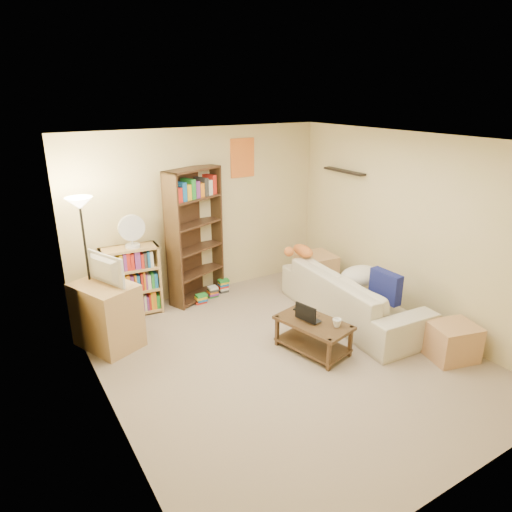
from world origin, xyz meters
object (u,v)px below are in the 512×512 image
Objects in this scene: floor_lamp at (83,228)px; end_cabinet at (452,342)px; television at (101,270)px; desk_fan at (132,231)px; side_table at (316,273)px; mug at (337,323)px; coffee_table at (313,332)px; short_bookshelf at (132,281)px; tabby_cat at (300,251)px; sofa at (352,295)px; tall_bookshelf at (195,233)px; laptop at (312,317)px; tv_stand at (107,315)px.

floor_lamp is 3.52× the size of end_cabinet.
desk_fan is at bearing -64.87° from television.
desk_fan is at bearing 165.75° from side_table.
floor_lamp is at bearing 140.41° from mug.
short_bookshelf is at bearing 112.74° from coffee_table.
short_bookshelf is (0.52, 0.67, -0.50)m from television.
coffee_table is at bearing -120.29° from tabby_cat.
television reaches higher than coffee_table.
sofa is at bearing -130.39° from television.
desk_fan reaches higher than side_table.
side_table is (3.19, -0.04, -0.69)m from television.
coffee_table is at bearing 121.65° from mug.
sofa is 3.29m from television.
floor_lamp is (-2.16, 1.67, 1.21)m from coffee_table.
floor_lamp is at bearing 173.69° from tall_bookshelf.
television is 0.34× the size of floor_lamp.
tall_bookshelf reaches higher than short_bookshelf.
mug is (-0.61, -1.54, -0.31)m from tabby_cat.
mug is at bearing -72.08° from coffee_table.
laptop is 0.18× the size of floor_lamp.
laptop is 0.17× the size of tall_bookshelf.
sofa is at bearing -68.56° from tall_bookshelf.
tv_stand is (-2.21, 1.66, -0.04)m from mug.
floor_lamp is (-2.31, 1.91, 1.01)m from mug.
sofa is 2.36× the size of short_bookshelf.
television is (-3.06, 1.01, 0.66)m from sofa.
short_bookshelf reaches higher than laptop.
side_table is 1.16× the size of end_cabinet.
coffee_table is 0.54× the size of floor_lamp.
television reaches higher than tabby_cat.
tabby_cat is at bearing -18.13° from desk_fan.
desk_fan is 0.80m from floor_lamp.
mug is at bearing 131.47° from sofa.
tabby_cat is 0.29× the size of floor_lamp.
desk_fan is 4.22m from end_cabinet.
tabby_cat is 0.53× the size of short_bookshelf.
coffee_table is 0.34m from mug.
sofa is 3.58m from floor_lamp.
floor_lamp reaches higher than end_cabinet.
floor_lamp is at bearing 128.58° from coffee_table.
coffee_table is at bearing 142.74° from end_cabinet.
floor_lamp is at bearing 46.39° from laptop.
tv_stand is 0.44× the size of floor_lamp.
tv_stand is (-3.06, 1.01, 0.07)m from sofa.
desk_fan is at bearing 30.12° from laptop.
laptop is (-0.97, -0.34, 0.08)m from sofa.
laptop is 2.49m from tv_stand.
side_table is 2.36m from end_cabinet.
tv_stand is 4.13m from end_cabinet.
mug is 0.26× the size of desk_fan.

